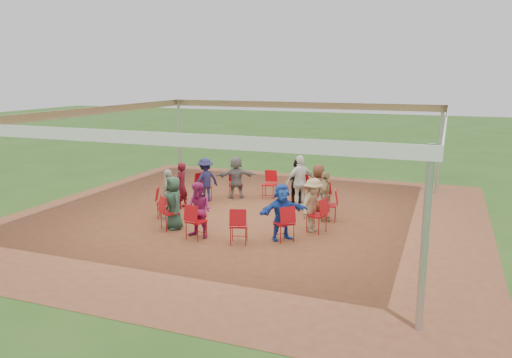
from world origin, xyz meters
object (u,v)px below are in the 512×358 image
(chair_2, at_px, (300,189))
(laptop, at_px, (319,197))
(chair_0, at_px, (329,205))
(person_seated_3, at_px, (236,177))
(person_seated_7, at_px, (174,203))
(person_seated_0, at_px, (325,196))
(chair_10, at_px, (239,226))
(person_seated_8, at_px, (199,210))
(cable_coil, at_px, (239,219))
(person_seated_4, at_px, (205,180))
(person_seated_5, at_px, (181,186))
(standing_person, at_px, (300,182))
(chair_5, at_px, (204,187))
(chair_12, at_px, (317,215))
(person_seated_2, at_px, (297,181))
(person_seated_6, at_px, (169,194))
(chair_7, at_px, (165,203))
(chair_3, at_px, (269,185))
(person_seated_1, at_px, (318,188))
(chair_1, at_px, (322,196))
(person_seated_10, at_px, (313,205))
(chair_4, at_px, (236,184))
(chair_6, at_px, (178,193))
(chair_8, at_px, (170,213))
(chair_9, at_px, (196,222))
(person_seated_9, at_px, (282,212))
(chair_11, at_px, (284,223))

(chair_2, distance_m, laptop, 2.06)
(chair_0, relative_size, person_seated_3, 0.64)
(person_seated_7, relative_size, laptop, 3.77)
(person_seated_3, bearing_deg, person_seated_0, 124.62)
(chair_10, relative_size, person_seated_8, 0.64)
(person_seated_7, height_order, cable_coil, person_seated_7)
(person_seated_4, height_order, person_seated_5, same)
(standing_person, relative_size, laptop, 4.38)
(chair_5, bearing_deg, chair_12, 96.92)
(person_seated_4, height_order, person_seated_8, same)
(standing_person, bearing_deg, person_seated_2, -108.39)
(person_seated_0, height_order, person_seated_6, same)
(laptop, bearing_deg, person_seated_7, 111.59)
(chair_7, xyz_separation_m, person_seated_7, (0.76, -0.78, 0.26))
(chair_3, distance_m, chair_12, 3.82)
(person_seated_1, bearing_deg, chair_1, -90.00)
(person_seated_4, bearing_deg, chair_0, 111.35)
(person_seated_10, bearing_deg, person_seated_7, 124.62)
(chair_4, distance_m, laptop, 3.60)
(chair_0, xyz_separation_m, cable_coil, (-2.36, -0.79, -0.43))
(person_seated_6, height_order, person_seated_8, same)
(chair_6, height_order, person_seated_5, person_seated_5)
(chair_3, relative_size, standing_person, 0.55)
(person_seated_4, bearing_deg, chair_8, 39.82)
(person_seated_4, bearing_deg, chair_3, 155.20)
(chair_0, xyz_separation_m, person_seated_6, (-4.29, -1.33, 0.26))
(chair_12, xyz_separation_m, person_seated_4, (-4.11, 1.83, 0.26))
(person_seated_2, xyz_separation_m, person_seated_6, (-2.91, -2.92, 0.00))
(chair_7, distance_m, person_seated_10, 4.24)
(person_seated_2, xyz_separation_m, cable_coil, (-0.98, -2.38, -0.68))
(chair_3, relative_size, cable_coil, 2.61)
(chair_1, xyz_separation_m, chair_2, (-0.88, 0.68, 0.00))
(person_seated_2, distance_m, laptop, 1.98)
(chair_3, xyz_separation_m, chair_9, (-0.27, -4.60, 0.00))
(standing_person, bearing_deg, chair_9, 24.06)
(person_seated_4, bearing_deg, chair_1, 125.66)
(chair_4, relative_size, person_seated_6, 0.64)
(chair_7, relative_size, person_seated_10, 0.64)
(person_seated_5, bearing_deg, person_seated_1, 110.77)
(person_seated_9, bearing_deg, chair_1, 39.82)
(chair_11, bearing_deg, person_seated_3, 83.26)
(chair_6, relative_size, chair_8, 1.00)
(chair_11, height_order, person_seated_6, person_seated_6)
(chair_0, height_order, chair_6, same)
(chair_3, bearing_deg, standing_person, 141.40)
(chair_5, distance_m, chair_8, 3.08)
(person_seated_9, bearing_deg, chair_11, -90.00)
(chair_8, relative_size, person_seated_1, 0.64)
(chair_2, height_order, person_seated_8, person_seated_8)
(chair_4, height_order, chair_11, same)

